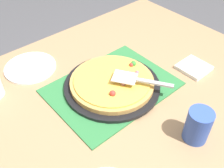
{
  "coord_description": "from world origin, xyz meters",
  "views": [
    {
      "loc": [
        -0.5,
        -0.57,
        1.46
      ],
      "look_at": [
        0.0,
        0.0,
        0.77
      ],
      "focal_mm": 41.69,
      "sensor_mm": 36.0,
      "label": 1
    }
  ],
  "objects_px": {
    "pizza_server": "(137,80)",
    "napkin_stack": "(194,67)",
    "pizza_pan": "(112,85)",
    "pizza": "(112,82)",
    "plate_side": "(30,67)",
    "cup_near": "(198,126)"
  },
  "relations": [
    {
      "from": "pizza_pan",
      "to": "pizza",
      "type": "xyz_separation_m",
      "value": [
        0.0,
        -0.0,
        0.02
      ]
    },
    {
      "from": "plate_side",
      "to": "napkin_stack",
      "type": "xyz_separation_m",
      "value": [
        0.53,
        -0.47,
        0.0
      ]
    },
    {
      "from": "pizza_pan",
      "to": "napkin_stack",
      "type": "xyz_separation_m",
      "value": [
        0.35,
        -0.14,
        -0.01
      ]
    },
    {
      "from": "pizza_pan",
      "to": "pizza",
      "type": "relative_size",
      "value": 1.15
    },
    {
      "from": "pizza",
      "to": "pizza_server",
      "type": "xyz_separation_m",
      "value": [
        0.05,
        -0.08,
        0.03
      ]
    },
    {
      "from": "pizza_pan",
      "to": "pizza_server",
      "type": "xyz_separation_m",
      "value": [
        0.05,
        -0.08,
        0.05
      ]
    },
    {
      "from": "pizza_pan",
      "to": "napkin_stack",
      "type": "distance_m",
      "value": 0.37
    },
    {
      "from": "napkin_stack",
      "to": "pizza_server",
      "type": "bearing_deg",
      "value": 168.34
    },
    {
      "from": "pizza_server",
      "to": "cup_near",
      "type": "bearing_deg",
      "value": -91.2
    },
    {
      "from": "pizza",
      "to": "napkin_stack",
      "type": "xyz_separation_m",
      "value": [
        0.34,
        -0.14,
        -0.02
      ]
    },
    {
      "from": "pizza_pan",
      "to": "plate_side",
      "type": "xyz_separation_m",
      "value": [
        -0.19,
        0.33,
        -0.01
      ]
    },
    {
      "from": "pizza_pan",
      "to": "pizza_server",
      "type": "relative_size",
      "value": 1.76
    },
    {
      "from": "pizza",
      "to": "pizza_server",
      "type": "distance_m",
      "value": 0.1
    },
    {
      "from": "pizza_pan",
      "to": "pizza",
      "type": "bearing_deg",
      "value": -22.89
    },
    {
      "from": "pizza_pan",
      "to": "plate_side",
      "type": "bearing_deg",
      "value": 119.75
    },
    {
      "from": "plate_side",
      "to": "napkin_stack",
      "type": "height_order",
      "value": "napkin_stack"
    },
    {
      "from": "pizza",
      "to": "plate_side",
      "type": "relative_size",
      "value": 1.5
    },
    {
      "from": "pizza",
      "to": "napkin_stack",
      "type": "bearing_deg",
      "value": -22.38
    },
    {
      "from": "pizza_server",
      "to": "napkin_stack",
      "type": "height_order",
      "value": "pizza_server"
    },
    {
      "from": "plate_side",
      "to": "napkin_stack",
      "type": "bearing_deg",
      "value": -41.36
    },
    {
      "from": "pizza",
      "to": "cup_near",
      "type": "relative_size",
      "value": 2.75
    },
    {
      "from": "pizza_pan",
      "to": "plate_side",
      "type": "distance_m",
      "value": 0.38
    }
  ]
}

